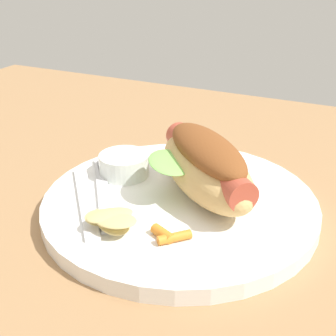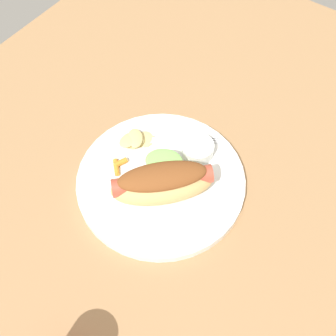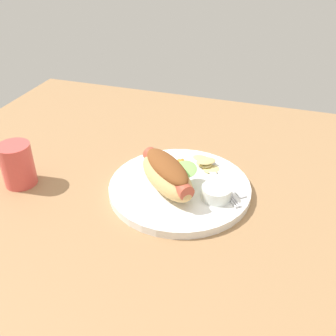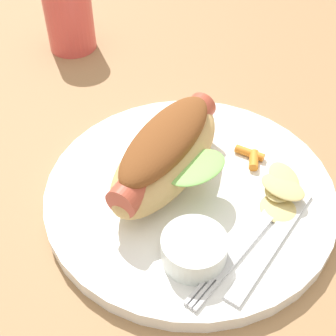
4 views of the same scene
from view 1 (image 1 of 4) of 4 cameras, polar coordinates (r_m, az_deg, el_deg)
ground_plane at (r=45.79cm, az=-0.09°, el=-8.07°), size 120.00×90.00×1.80cm
plate at (r=47.07cm, az=1.73°, el=-4.59°), size 27.88×27.88×1.60cm
hot_dog at (r=46.02cm, az=4.71°, el=0.43°), size 16.35×16.21×6.39cm
sauce_ramekin at (r=50.98cm, az=-5.49°, el=0.41°), size 5.53×5.53×2.42cm
fork at (r=47.68cm, az=-8.08°, el=-3.05°), size 10.05×13.30×0.40cm
knife at (r=46.58cm, az=-10.21°, el=-3.99°), size 10.06×11.72×0.36cm
chips_pile at (r=41.81cm, az=-7.26°, el=-6.33°), size 6.65×5.34×1.96cm
carrot_garnish at (r=40.23cm, az=0.09°, el=-8.39°), size 3.73×2.76×0.94cm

